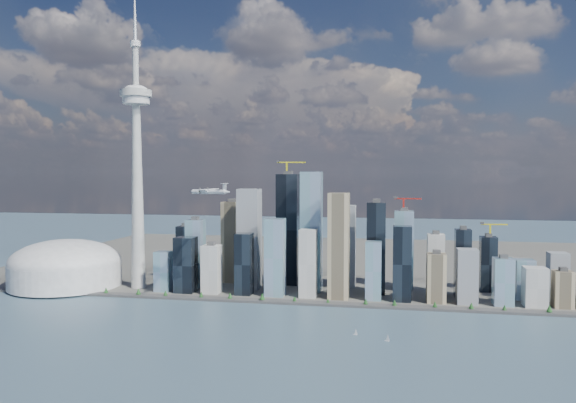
% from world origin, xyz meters
% --- Properties ---
extents(ground, '(4000.00, 4000.00, 0.00)m').
position_xyz_m(ground, '(0.00, 0.00, 0.00)').
color(ground, '#384D63').
rests_on(ground, ground).
extents(seawall, '(1100.00, 22.00, 4.00)m').
position_xyz_m(seawall, '(0.00, 250.00, 2.00)').
color(seawall, '#383838').
rests_on(seawall, ground).
extents(land, '(1400.00, 900.00, 3.00)m').
position_xyz_m(land, '(0.00, 700.00, 1.50)').
color(land, '#4C4C47').
rests_on(land, ground).
extents(shoreline_trees, '(960.53, 7.20, 8.80)m').
position_xyz_m(shoreline_trees, '(0.00, 250.00, 8.78)').
color(shoreline_trees, '#3F2D1E').
rests_on(shoreline_trees, seawall).
extents(skyscraper_cluster, '(736.00, 142.00, 233.08)m').
position_xyz_m(skyscraper_cluster, '(59.62, 336.82, 71.79)').
color(skyscraper_cluster, black).
rests_on(skyscraper_cluster, land).
extents(needle_tower, '(56.00, 56.00, 550.50)m').
position_xyz_m(needle_tower, '(-300.00, 310.00, 235.84)').
color(needle_tower, '#9B9B96').
rests_on(needle_tower, land).
extents(dome_stadium, '(200.00, 200.00, 86.00)m').
position_xyz_m(dome_stadium, '(-440.00, 300.00, 39.44)').
color(dome_stadium, '#B8B8B8').
rests_on(dome_stadium, land).
extents(airplane, '(69.58, 61.76, 16.98)m').
position_xyz_m(airplane, '(-126.50, 201.66, 184.14)').
color(airplane, silver).
rests_on(airplane, ground).
extents(sailboat_west, '(6.28, 3.10, 8.74)m').
position_xyz_m(sailboat_west, '(109.40, 92.55, 2.80)').
color(sailboat_west, white).
rests_on(sailboat_west, ground).
extents(sailboat_east, '(7.05, 4.35, 10.09)m').
position_xyz_m(sailboat_east, '(150.80, 72.32, 3.24)').
color(sailboat_east, white).
rests_on(sailboat_east, ground).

